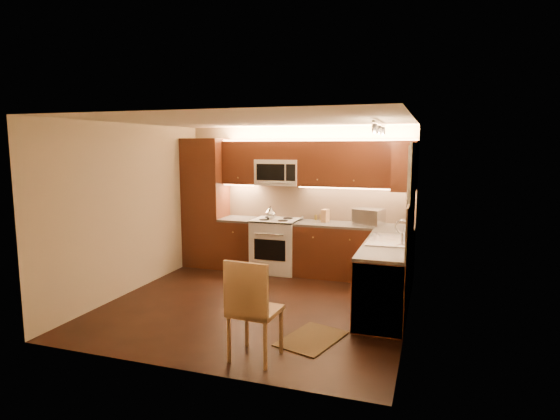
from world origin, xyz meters
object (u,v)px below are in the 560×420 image
(sink, at_px, (388,235))
(knife_block, at_px, (325,216))
(microwave, at_px, (279,172))
(stove, at_px, (276,245))
(dining_chair, at_px, (255,308))
(toaster_oven, at_px, (369,217))
(soap_bottle, at_px, (408,231))
(kettle, at_px, (270,213))

(sink, relative_size, knife_block, 4.04)
(microwave, bearing_deg, stove, -90.00)
(dining_chair, bearing_deg, stove, 109.33)
(stove, bearing_deg, toaster_oven, 0.50)
(stove, distance_m, microwave, 1.27)
(toaster_oven, distance_m, knife_block, 0.75)
(stove, xyz_separation_m, microwave, (0.00, 0.14, 1.26))
(sink, xyz_separation_m, dining_chair, (-1.12, -2.07, -0.44))
(stove, distance_m, toaster_oven, 1.68)
(microwave, relative_size, dining_chair, 0.72)
(sink, distance_m, soap_bottle, 0.33)
(stove, relative_size, toaster_oven, 2.07)
(soap_bottle, bearing_deg, knife_block, 129.09)
(microwave, xyz_separation_m, dining_chair, (0.88, -3.33, -1.19))
(stove, relative_size, knife_block, 4.33)
(microwave, height_order, sink, microwave)
(kettle, bearing_deg, dining_chair, -81.79)
(microwave, bearing_deg, knife_block, -1.77)
(toaster_oven, bearing_deg, knife_block, -170.22)
(toaster_oven, xyz_separation_m, knife_block, (-0.74, 0.10, -0.03))
(knife_block, distance_m, soap_bottle, 1.73)
(knife_block, xyz_separation_m, dining_chair, (0.04, -3.31, -0.47))
(toaster_oven, distance_m, soap_bottle, 1.13)
(toaster_oven, relative_size, knife_block, 2.09)
(toaster_oven, xyz_separation_m, soap_bottle, (0.66, -0.92, -0.03))
(soap_bottle, height_order, dining_chair, soap_bottle)
(stove, distance_m, kettle, 0.59)
(knife_block, bearing_deg, microwave, -171.34)
(toaster_oven, relative_size, soap_bottle, 2.07)
(microwave, distance_m, toaster_oven, 1.73)
(toaster_oven, height_order, knife_block, toaster_oven)
(sink, bearing_deg, toaster_oven, 110.30)
(microwave, height_order, dining_chair, microwave)
(toaster_oven, height_order, soap_bottle, toaster_oven)
(microwave, relative_size, toaster_oven, 1.71)
(knife_block, xyz_separation_m, soap_bottle, (1.40, -1.01, 0.00))
(sink, height_order, soap_bottle, soap_bottle)
(toaster_oven, bearing_deg, kettle, -160.31)
(sink, height_order, dining_chair, dining_chair)
(sink, height_order, toaster_oven, toaster_oven)
(kettle, bearing_deg, toaster_oven, -6.23)
(sink, height_order, kettle, kettle)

